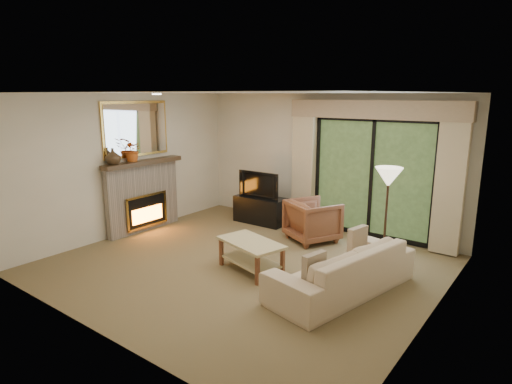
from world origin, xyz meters
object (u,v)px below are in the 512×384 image
Objects in this scene: sofa at (342,269)px; coffee_table at (251,256)px; armchair at (313,220)px; media_console at (261,210)px.

coffee_table is (-1.39, -0.19, -0.09)m from sofa.
sofa is at bearing 157.74° from armchair.
coffee_table is at bearing -58.26° from media_console.
sofa reaches higher than media_console.
media_console is at bearing -112.25° from sofa.
media_console is at bearing 14.00° from armchair.
coffee_table is (-0.06, -1.74, -0.14)m from armchair.
sofa is at bearing 22.85° from coffee_table.
media_console is at bearing 138.07° from coffee_table.
armchair is 0.80× the size of coffee_table.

